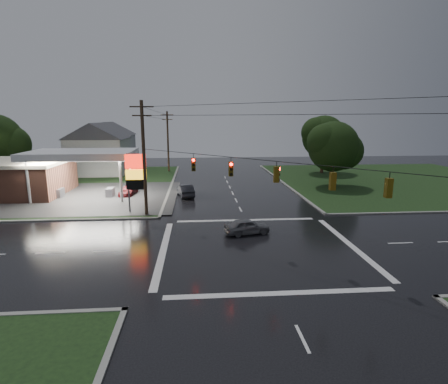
{
  "coord_description": "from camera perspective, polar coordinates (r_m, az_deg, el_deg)",
  "views": [
    {
      "loc": [
        -4.44,
        -24.21,
        9.4
      ],
      "look_at": [
        -2.13,
        5.73,
        3.0
      ],
      "focal_mm": 28.0,
      "sensor_mm": 36.0,
      "label": 1
    }
  ],
  "objects": [
    {
      "name": "gas_station",
      "position": [
        49.25,
        -29.93,
        2.42
      ],
      "size": [
        26.2,
        18.0,
        5.6
      ],
      "color": "#2D2D2D",
      "rests_on": "ground"
    },
    {
      "name": "house_near",
      "position": [
        62.63,
        -19.83,
        6.75
      ],
      "size": [
        11.05,
        8.48,
        8.6
      ],
      "color": "silver",
      "rests_on": "ground"
    },
    {
      "name": "grass_nw",
      "position": [
        55.44,
        -27.23,
        0.97
      ],
      "size": [
        36.0,
        36.0,
        0.08
      ],
      "primitive_type": "cube",
      "color": "black",
      "rests_on": "ground"
    },
    {
      "name": "utility_pole_n",
      "position": [
        62.54,
        -9.14,
        8.28
      ],
      "size": [
        2.2,
        0.32,
        10.5
      ],
      "color": "#382619",
      "rests_on": "ground"
    },
    {
      "name": "ground",
      "position": [
        26.35,
        5.65,
        -8.93
      ],
      "size": [
        120.0,
        120.0,
        0.0
      ],
      "primitive_type": "plane",
      "color": "black",
      "rests_on": "ground"
    },
    {
      "name": "house_far",
      "position": [
        74.47,
        -18.17,
        7.59
      ],
      "size": [
        11.05,
        8.48,
        8.6
      ],
      "color": "silver",
      "rests_on": "ground"
    },
    {
      "name": "grass_ne",
      "position": [
        59.46,
        26.46,
        1.71
      ],
      "size": [
        36.0,
        36.0,
        0.08
      ],
      "primitive_type": "cube",
      "color": "black",
      "rests_on": "ground"
    },
    {
      "name": "traffic_signals",
      "position": [
        24.77,
        6.01,
        5.2
      ],
      "size": [
        26.87,
        26.87,
        1.47
      ],
      "color": "black",
      "rests_on": "ground"
    },
    {
      "name": "utility_pole_nw",
      "position": [
        34.28,
        -12.94,
        5.57
      ],
      "size": [
        2.2,
        0.32,
        11.0
      ],
      "color": "#382619",
      "rests_on": "ground"
    },
    {
      "name": "car_north",
      "position": [
        42.77,
        -6.3,
        0.27
      ],
      "size": [
        2.38,
        4.68,
        1.47
      ],
      "primitive_type": "imported",
      "rotation": [
        0.0,
        0.0,
        3.33
      ],
      "color": "black",
      "rests_on": "ground"
    },
    {
      "name": "pylon_sign",
      "position": [
        35.64,
        -14.17,
        2.97
      ],
      "size": [
        2.0,
        0.35,
        6.0
      ],
      "color": "#59595E",
      "rests_on": "ground"
    },
    {
      "name": "car_crossing",
      "position": [
        28.95,
        3.77,
        -5.6
      ],
      "size": [
        4.02,
        2.33,
        1.28
      ],
      "primitive_type": "imported",
      "rotation": [
        0.0,
        0.0,
        1.8
      ],
      "color": "slate",
      "rests_on": "ground"
    },
    {
      "name": "car_pump",
      "position": [
        44.86,
        -15.33,
        0.26
      ],
      "size": [
        2.11,
        4.19,
        1.17
      ],
      "primitive_type": "imported",
      "rotation": [
        0.0,
        0.0,
        -0.12
      ],
      "color": "#591417",
      "rests_on": "ground"
    },
    {
      "name": "tree_ne_far",
      "position": [
        62.16,
        16.1,
        8.6
      ],
      "size": [
        8.46,
        7.2,
        9.8
      ],
      "color": "black",
      "rests_on": "ground"
    },
    {
      "name": "tree_ne_near",
      "position": [
        49.95,
        17.58,
        7.07
      ],
      "size": [
        7.99,
        6.8,
        8.98
      ],
      "color": "black",
      "rests_on": "ground"
    }
  ]
}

